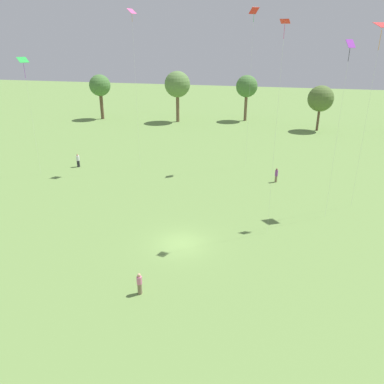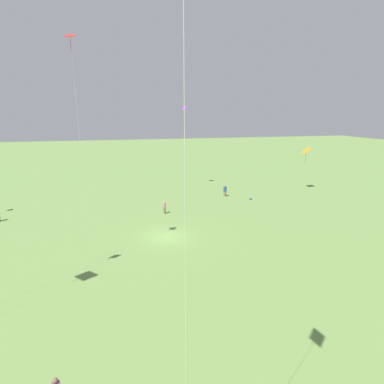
{
  "view_description": "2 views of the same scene",
  "coord_description": "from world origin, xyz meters",
  "px_view_note": "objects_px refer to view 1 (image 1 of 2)",
  "views": [
    {
      "loc": [
        7.55,
        -26.84,
        16.04
      ],
      "look_at": [
        0.03,
        3.58,
        3.34
      ],
      "focal_mm": 35.0,
      "sensor_mm": 36.0,
      "label": 1
    },
    {
      "loc": [
        4.13,
        28.02,
        12.1
      ],
      "look_at": [
        -2.49,
        0.92,
        4.78
      ],
      "focal_mm": 28.0,
      "sensor_mm": 36.0,
      "label": 2
    }
  ],
  "objects_px": {
    "kite_5": "(283,44)",
    "kite_1": "(23,64)",
    "person_3": "(139,284)",
    "kite_9": "(254,19)",
    "kite_4": "(349,57)",
    "kite_3": "(381,32)",
    "person_4": "(276,175)",
    "person_1": "(78,161)",
    "kite_8": "(132,21)"
  },
  "relations": [
    {
      "from": "person_1",
      "to": "person_4",
      "type": "height_order",
      "value": "person_1"
    },
    {
      "from": "kite_3",
      "to": "kite_8",
      "type": "xyz_separation_m",
      "value": [
        -26.09,
        6.71,
        1.43
      ]
    },
    {
      "from": "kite_1",
      "to": "kite_5",
      "type": "bearing_deg",
      "value": -31.35
    },
    {
      "from": "kite_5",
      "to": "kite_1",
      "type": "bearing_deg",
      "value": 37.83
    },
    {
      "from": "person_3",
      "to": "person_1",
      "type": "bearing_deg",
      "value": 158.54
    },
    {
      "from": "person_4",
      "to": "person_1",
      "type": "bearing_deg",
      "value": -42.55
    },
    {
      "from": "kite_1",
      "to": "kite_3",
      "type": "height_order",
      "value": "kite_3"
    },
    {
      "from": "kite_5",
      "to": "kite_3",
      "type": "bearing_deg",
      "value": -80.21
    },
    {
      "from": "kite_1",
      "to": "person_3",
      "type": "bearing_deg",
      "value": -57.12
    },
    {
      "from": "kite_9",
      "to": "person_1",
      "type": "bearing_deg",
      "value": 18.8
    },
    {
      "from": "person_1",
      "to": "kite_9",
      "type": "relative_size",
      "value": 0.09
    },
    {
      "from": "person_4",
      "to": "kite_4",
      "type": "height_order",
      "value": "kite_4"
    },
    {
      "from": "person_4",
      "to": "kite_1",
      "type": "xyz_separation_m",
      "value": [
        -29.74,
        -4.22,
        12.6
      ]
    },
    {
      "from": "person_4",
      "to": "kite_5",
      "type": "height_order",
      "value": "kite_5"
    },
    {
      "from": "kite_8",
      "to": "kite_1",
      "type": "bearing_deg",
      "value": -178.91
    },
    {
      "from": "kite_5",
      "to": "kite_8",
      "type": "height_order",
      "value": "kite_8"
    },
    {
      "from": "kite_5",
      "to": "kite_8",
      "type": "distance_m",
      "value": 23.33
    },
    {
      "from": "kite_3",
      "to": "kite_5",
      "type": "xyz_separation_m",
      "value": [
        -8.18,
        -8.06,
        -0.91
      ]
    },
    {
      "from": "person_1",
      "to": "kite_1",
      "type": "distance_m",
      "value": 13.58
    },
    {
      "from": "person_3",
      "to": "kite_4",
      "type": "distance_m",
      "value": 24.89
    },
    {
      "from": "kite_3",
      "to": "kite_5",
      "type": "height_order",
      "value": "kite_3"
    },
    {
      "from": "person_4",
      "to": "kite_4",
      "type": "distance_m",
      "value": 17.18
    },
    {
      "from": "person_3",
      "to": "kite_3",
      "type": "bearing_deg",
      "value": 81.06
    },
    {
      "from": "person_4",
      "to": "kite_8",
      "type": "height_order",
      "value": "kite_8"
    },
    {
      "from": "person_4",
      "to": "kite_1",
      "type": "height_order",
      "value": "kite_1"
    },
    {
      "from": "person_1",
      "to": "kite_4",
      "type": "height_order",
      "value": "kite_4"
    },
    {
      "from": "person_1",
      "to": "kite_5",
      "type": "xyz_separation_m",
      "value": [
        26.23,
        -13.05,
        14.95
      ]
    },
    {
      "from": "kite_4",
      "to": "kite_3",
      "type": "bearing_deg",
      "value": 55.59
    },
    {
      "from": "person_4",
      "to": "kite_3",
      "type": "height_order",
      "value": "kite_3"
    },
    {
      "from": "person_1",
      "to": "kite_1",
      "type": "bearing_deg",
      "value": 51.08
    },
    {
      "from": "person_1",
      "to": "kite_3",
      "type": "height_order",
      "value": "kite_3"
    },
    {
      "from": "person_4",
      "to": "kite_3",
      "type": "xyz_separation_m",
      "value": [
        7.93,
        -5.4,
        15.84
      ]
    },
    {
      "from": "person_3",
      "to": "kite_5",
      "type": "relative_size",
      "value": 0.09
    },
    {
      "from": "kite_5",
      "to": "kite_9",
      "type": "height_order",
      "value": "kite_9"
    },
    {
      "from": "person_3",
      "to": "kite_8",
      "type": "bearing_deg",
      "value": 142.45
    },
    {
      "from": "kite_3",
      "to": "kite_5",
      "type": "distance_m",
      "value": 11.52
    },
    {
      "from": "person_1",
      "to": "kite_8",
      "type": "height_order",
      "value": "kite_8"
    },
    {
      "from": "kite_1",
      "to": "kite_9",
      "type": "xyz_separation_m",
      "value": [
        25.44,
        9.46,
        4.9
      ]
    },
    {
      "from": "kite_4",
      "to": "kite_9",
      "type": "xyz_separation_m",
      "value": [
        -9.39,
        13.94,
        3.59
      ]
    },
    {
      "from": "person_3",
      "to": "kite_9",
      "type": "relative_size",
      "value": 0.08
    },
    {
      "from": "kite_1",
      "to": "kite_3",
      "type": "relative_size",
      "value": 0.81
    },
    {
      "from": "kite_9",
      "to": "kite_3",
      "type": "bearing_deg",
      "value": 143.5
    },
    {
      "from": "kite_3",
      "to": "kite_9",
      "type": "relative_size",
      "value": 0.89
    },
    {
      "from": "person_4",
      "to": "kite_4",
      "type": "bearing_deg",
      "value": 76.92
    },
    {
      "from": "person_1",
      "to": "kite_4",
      "type": "xyz_separation_m",
      "value": [
        31.57,
        -8.3,
        13.92
      ]
    },
    {
      "from": "person_1",
      "to": "person_3",
      "type": "xyz_separation_m",
      "value": [
        18.31,
        -24.04,
        -0.08
      ]
    },
    {
      "from": "kite_8",
      "to": "kite_5",
      "type": "bearing_deg",
      "value": -63.98
    },
    {
      "from": "kite_4",
      "to": "kite_8",
      "type": "relative_size",
      "value": 0.83
    },
    {
      "from": "person_3",
      "to": "kite_5",
      "type": "distance_m",
      "value": 20.23
    },
    {
      "from": "person_3",
      "to": "person_4",
      "type": "bearing_deg",
      "value": 102.77
    }
  ]
}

